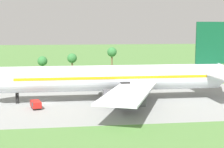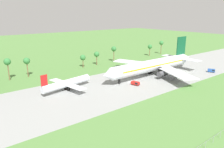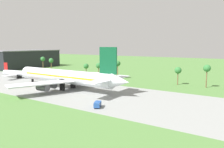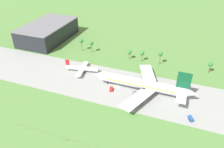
# 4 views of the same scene
# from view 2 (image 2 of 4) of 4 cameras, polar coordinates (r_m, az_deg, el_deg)

# --- Properties ---
(ground_plane) EXTENTS (600.00, 600.00, 0.00)m
(ground_plane) POSITION_cam_2_polar(r_m,az_deg,el_deg) (113.76, 4.70, -2.00)
(ground_plane) COLOR #517F3D
(taxiway_strip) EXTENTS (320.00, 44.00, 0.02)m
(taxiway_strip) POSITION_cam_2_polar(r_m,az_deg,el_deg) (113.76, 4.70, -1.99)
(taxiway_strip) COLOR gray
(taxiway_strip) RESTS_ON ground_plane
(jet_airliner) EXTENTS (70.29, 57.59, 20.34)m
(jet_airliner) POSITION_cam_2_polar(r_m,az_deg,el_deg) (125.70, 10.90, 2.28)
(jet_airliner) COLOR silver
(jet_airliner) RESTS_ON ground_plane
(regional_aircraft) EXTENTS (25.57, 23.20, 9.67)m
(regional_aircraft) POSITION_cam_2_polar(r_m,az_deg,el_deg) (102.40, -11.76, -2.43)
(regional_aircraft) COLOR silver
(regional_aircraft) RESTS_ON ground_plane
(baggage_tug) EXTENTS (2.99, 4.48, 1.83)m
(baggage_tug) POSITION_cam_2_polar(r_m,az_deg,el_deg) (108.14, 6.19, -2.42)
(baggage_tug) COLOR black
(baggage_tug) RESTS_ON ground_plane
(catering_van) EXTENTS (3.60, 4.50, 2.01)m
(catering_van) POSITION_cam_2_polar(r_m,az_deg,el_deg) (143.80, 24.58, 0.83)
(catering_van) COLOR black
(catering_van) RESTS_ON ground_plane
(palm_tree_row) EXTENTS (126.86, 3.60, 11.88)m
(palm_tree_row) POSITION_cam_2_polar(r_m,az_deg,el_deg) (149.74, -3.07, 5.66)
(palm_tree_row) COLOR brown
(palm_tree_row) RESTS_ON ground_plane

